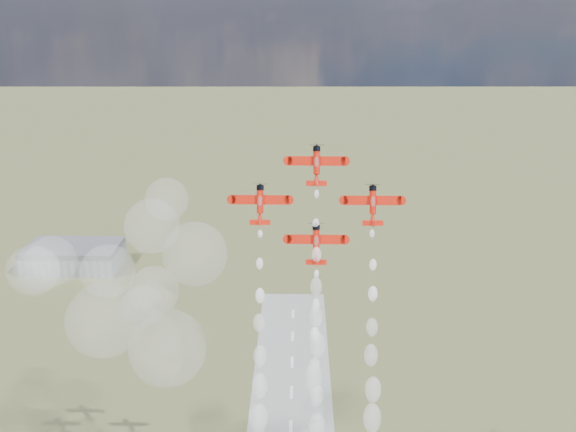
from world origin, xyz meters
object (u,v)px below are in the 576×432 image
Objects in this scene: plane_lead at (317,165)px; hangar at (74,256)px; plane_slot at (316,243)px; plane_right at (373,204)px; plane_left at (260,204)px.

hangar is at bearing 125.43° from plane_lead.
plane_lead is 16.67m from plane_slot.
plane_right is at bearing -14.46° from plane_lead.
hangar is 232.14m from plane_left.
plane_right reaches higher than plane_slot.
plane_lead is 1.00× the size of plane_slot.
hangar is at bearing 122.35° from plane_left.
plane_left is 1.00× the size of plane_right.
plane_left is at bearing 180.00° from plane_right.
plane_lead reaches higher than plane_right.
hangar is at bearing 127.44° from plane_right.
plane_lead is 14.54m from plane_left.
plane_left is (114.03, -180.07, 92.00)m from hangar.
plane_slot is at bearing -14.46° from plane_left.
plane_right is 1.00× the size of plane_slot.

